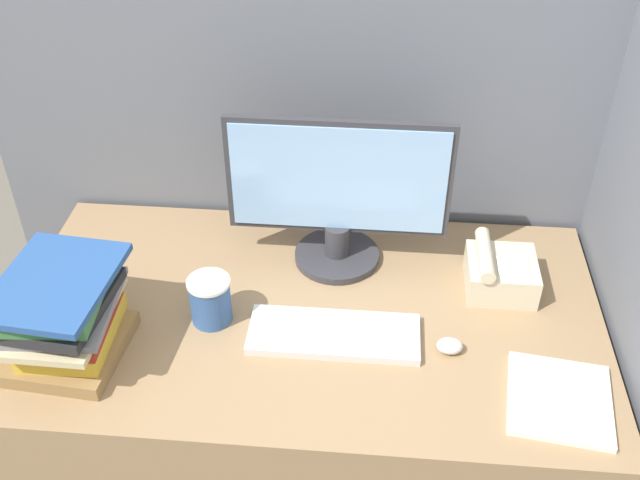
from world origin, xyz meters
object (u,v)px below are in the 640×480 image
(book_stack, at_px, (65,315))
(monitor, at_px, (338,197))
(coffee_cup, at_px, (210,300))
(desk_telephone, at_px, (500,273))
(mouse, at_px, (450,346))
(keyboard, at_px, (334,334))

(book_stack, bearing_deg, monitor, 34.04)
(coffee_cup, xyz_separation_m, desk_telephone, (0.69, 0.18, -0.01))
(book_stack, bearing_deg, desk_telephone, 17.28)
(monitor, bearing_deg, book_stack, -145.96)
(mouse, height_order, book_stack, book_stack)
(monitor, height_order, keyboard, monitor)
(monitor, xyz_separation_m, coffee_cup, (-0.28, -0.26, -0.13))
(mouse, relative_size, desk_telephone, 0.33)
(keyboard, relative_size, mouse, 6.68)
(monitor, bearing_deg, coffee_cup, -137.34)
(coffee_cup, bearing_deg, book_stack, -156.25)
(desk_telephone, bearing_deg, monitor, 168.71)
(desk_telephone, bearing_deg, book_stack, -162.72)
(keyboard, bearing_deg, mouse, -4.73)
(mouse, distance_m, book_stack, 0.85)
(coffee_cup, height_order, book_stack, book_stack)
(monitor, xyz_separation_m, desk_telephone, (0.41, -0.08, -0.14))
(mouse, bearing_deg, monitor, 131.16)
(coffee_cup, height_order, desk_telephone, same)
(monitor, xyz_separation_m, keyboard, (0.01, -0.29, -0.18))
(coffee_cup, relative_size, book_stack, 0.37)
(coffee_cup, bearing_deg, desk_telephone, 14.38)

